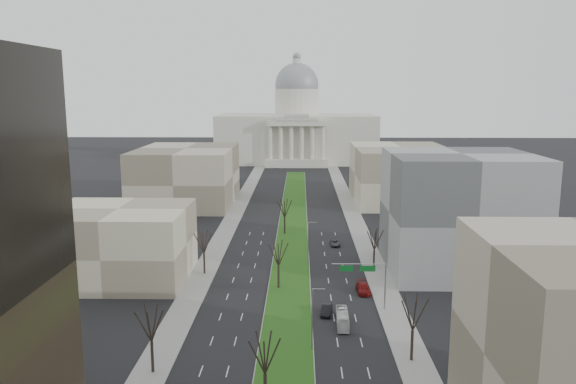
# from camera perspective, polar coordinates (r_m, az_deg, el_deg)

# --- Properties ---
(ground) EXTENTS (600.00, 600.00, 0.00)m
(ground) POSITION_cam_1_polar(r_m,az_deg,el_deg) (144.14, 0.45, -4.31)
(ground) COLOR black
(ground) RESTS_ON ground
(median) EXTENTS (8.00, 222.03, 0.20)m
(median) POSITION_cam_1_polar(r_m,az_deg,el_deg) (143.13, 0.45, -4.37)
(median) COLOR #999993
(median) RESTS_ON ground
(sidewalk_left) EXTENTS (5.00, 330.00, 0.15)m
(sidewalk_left) POSITION_cam_1_polar(r_m,az_deg,el_deg) (121.64, -8.06, -7.15)
(sidewalk_left) COLOR gray
(sidewalk_left) RESTS_ON ground
(sidewalk_right) EXTENTS (5.00, 330.00, 0.15)m
(sidewalk_right) POSITION_cam_1_polar(r_m,az_deg,el_deg) (121.08, 8.66, -7.25)
(sidewalk_right) COLOR gray
(sidewalk_right) RESTS_ON ground
(capitol) EXTENTS (80.00, 46.00, 55.00)m
(capitol) POSITION_cam_1_polar(r_m,az_deg,el_deg) (289.75, 0.88, 6.33)
(capitol) COLOR beige
(capitol) RESTS_ON ground
(building_beige_left) EXTENTS (26.00, 22.00, 14.00)m
(building_beige_left) POSITION_cam_1_polar(r_m,az_deg,el_deg) (114.00, -16.70, -5.06)
(building_beige_left) COLOR gray
(building_beige_left) RESTS_ON ground
(building_grey_right) EXTENTS (28.00, 26.00, 24.00)m
(building_grey_right) POSITION_cam_1_polar(r_m,az_deg,el_deg) (118.51, 16.94, -2.01)
(building_grey_right) COLOR #585A5C
(building_grey_right) RESTS_ON ground
(building_far_left) EXTENTS (30.00, 40.00, 18.00)m
(building_far_left) POSITION_cam_1_polar(r_m,az_deg,el_deg) (185.26, -10.26, 1.65)
(building_far_left) COLOR gray
(building_far_left) RESTS_ON ground
(building_far_right) EXTENTS (30.00, 40.00, 18.00)m
(building_far_right) POSITION_cam_1_polar(r_m,az_deg,el_deg) (189.39, 11.31, 1.80)
(building_far_right) COLOR gray
(building_far_right) RESTS_ON ground
(tree_left_mid) EXTENTS (5.40, 5.40, 9.72)m
(tree_left_mid) POSITION_cam_1_polar(r_m,az_deg,el_deg) (76.02, -13.77, -12.72)
(tree_left_mid) COLOR black
(tree_left_mid) RESTS_ON ground
(tree_left_far) EXTENTS (5.28, 5.28, 9.50)m
(tree_left_far) POSITION_cam_1_polar(r_m,az_deg,el_deg) (113.08, -8.56, -4.94)
(tree_left_far) COLOR black
(tree_left_far) RESTS_ON ground
(tree_right_mid) EXTENTS (5.52, 5.52, 9.94)m
(tree_right_mid) POSITION_cam_1_polar(r_m,az_deg,el_deg) (78.69, 12.61, -11.74)
(tree_right_mid) COLOR black
(tree_right_mid) RESTS_ON ground
(tree_right_far) EXTENTS (5.04, 5.04, 9.07)m
(tree_right_far) POSITION_cam_1_polar(r_m,az_deg,el_deg) (116.39, 8.78, -4.67)
(tree_right_far) COLOR black
(tree_right_far) RESTS_ON ground
(tree_median_a) EXTENTS (5.40, 5.40, 9.72)m
(tree_median_a) POSITION_cam_1_polar(r_m,az_deg,el_deg) (66.43, -2.37, -15.93)
(tree_median_a) COLOR black
(tree_median_a) RESTS_ON ground
(tree_median_b) EXTENTS (5.40, 5.40, 9.72)m
(tree_median_b) POSITION_cam_1_polar(r_m,az_deg,el_deg) (103.78, -0.97, -6.13)
(tree_median_b) COLOR black
(tree_median_b) RESTS_ON ground
(tree_median_c) EXTENTS (5.40, 5.40, 9.72)m
(tree_median_c) POSITION_cam_1_polar(r_m,az_deg,el_deg) (142.57, -0.35, -1.58)
(tree_median_c) COLOR black
(tree_median_c) RESTS_ON ground
(streetlamp_median_b) EXTENTS (1.90, 0.20, 9.16)m
(streetlamp_median_b) POSITION_cam_1_polar(r_m,az_deg,el_deg) (80.89, 2.51, -12.66)
(streetlamp_median_b) COLOR gray
(streetlamp_median_b) RESTS_ON ground
(streetlamp_median_c) EXTENTS (1.90, 0.20, 9.16)m
(streetlamp_median_c) POSITION_cam_1_polar(r_m,az_deg,el_deg) (118.74, 2.10, -5.11)
(streetlamp_median_c) COLOR gray
(streetlamp_median_c) RESTS_ON ground
(mast_arm_signs) EXTENTS (9.12, 0.24, 8.09)m
(mast_arm_signs) POSITION_cam_1_polar(r_m,az_deg,el_deg) (95.16, 8.25, -8.34)
(mast_arm_signs) COLOR gray
(mast_arm_signs) RESTS_ON ground
(car_black) EXTENTS (2.26, 4.77, 1.51)m
(car_black) POSITION_cam_1_polar(r_m,az_deg,el_deg) (94.51, 3.95, -11.85)
(car_black) COLOR black
(car_black) RESTS_ON ground
(car_red) EXTENTS (2.46, 5.65, 1.62)m
(car_red) POSITION_cam_1_polar(r_m,az_deg,el_deg) (104.55, 7.64, -9.67)
(car_red) COLOR maroon
(car_red) RESTS_ON ground
(car_grey_far) EXTENTS (2.29, 4.71, 1.29)m
(car_grey_far) POSITION_cam_1_polar(r_m,az_deg,el_deg) (134.10, 4.78, -5.18)
(car_grey_far) COLOR #44474B
(car_grey_far) RESTS_ON ground
(box_van) EXTENTS (1.99, 7.73, 2.14)m
(box_van) POSITION_cam_1_polar(r_m,az_deg,el_deg) (90.59, 5.55, -12.67)
(box_van) COLOR silver
(box_van) RESTS_ON ground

